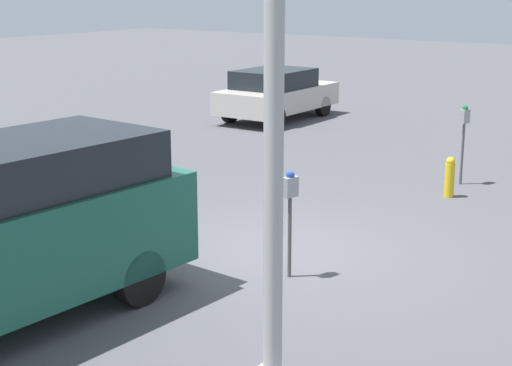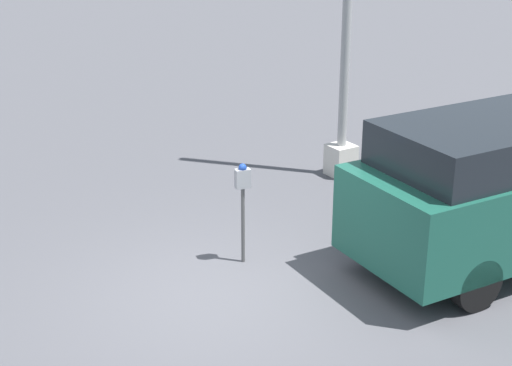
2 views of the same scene
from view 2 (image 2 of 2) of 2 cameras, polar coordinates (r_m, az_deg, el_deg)
The scene contains 3 objects.
ground_plane at distance 9.97m, azimuth -2.50°, elevation -8.18°, with size 80.00×80.00×0.00m, color #4C4C51.
parking_meter_near at distance 10.35m, azimuth -0.97°, elevation -0.53°, with size 0.22×0.15×1.43m.
lamp_post at distance 13.28m, azimuth 6.55°, elevation 10.20°, with size 0.44×0.44×6.96m.
Camera 2 is at (-4.31, -7.52, 4.92)m, focal length 55.00 mm.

